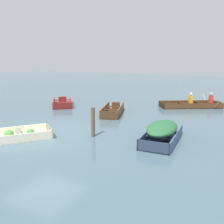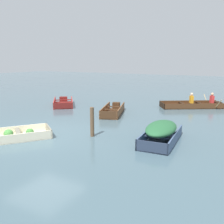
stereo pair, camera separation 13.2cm
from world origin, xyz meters
name	(u,v)px [view 1 (the left image)]	position (x,y,z in m)	size (l,w,h in m)	color
ground_plane	(44,135)	(0.00, 0.00, 0.00)	(80.00, 80.00, 0.00)	#47606B
dinghy_cream_foreground	(2,137)	(-0.83, -1.26, 0.13)	(2.91, 3.36, 0.38)	beige
skiff_red_near_moored	(63,103)	(-3.59, 5.43, 0.13)	(2.58, 2.77, 0.38)	#AD2D28
skiff_wooden_brown_mid_moored	(113,110)	(0.46, 4.79, 0.15)	(1.80, 2.91, 0.42)	brown
skiff_slate_blue_far_moored	(162,130)	(4.27, 1.47, 0.40)	(1.28, 2.60, 0.70)	#475B7F
rowboat_dark_varnish_with_crew	(194,105)	(3.97, 8.74, 0.16)	(3.72, 3.21, 0.90)	#4C2D19
mooring_post	(93,122)	(1.79, 0.76, 0.56)	(0.15, 0.15, 1.13)	brown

